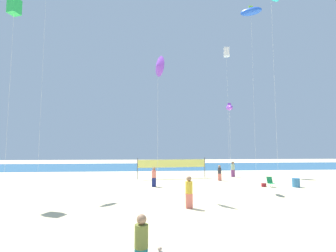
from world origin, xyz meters
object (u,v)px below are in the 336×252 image
object	(u,v)px
beachgoer_coral_shirt	(154,176)
kite_violet_inflatable	(229,108)
volleyball_net	(172,164)
kite_white_box	(227,52)
beachgoer_charcoal_shirt	(220,172)
kite_violet_delta	(158,66)
mother_figure	(141,243)
kite_blue_inflatable	(251,12)
trash_barrel	(296,183)
folding_beach_chair	(270,182)
kite_green_box	(14,7)
beachgoer_mustard_shirt	(189,191)
beachgoer_sage_shirt	(233,169)
beach_handbag	(264,185)

from	to	relation	value
beachgoer_coral_shirt	kite_violet_inflatable	xyz separation A→B (m)	(6.43, -2.30, 6.05)
volleyball_net	kite_white_box	bearing A→B (deg)	28.33
beachgoer_charcoal_shirt	kite_white_box	distance (m)	17.96
kite_violet_delta	mother_figure	bearing A→B (deg)	-94.81
kite_white_box	kite_blue_inflatable	bearing A→B (deg)	-92.66
volleyball_net	kite_white_box	distance (m)	18.20
trash_barrel	kite_blue_inflatable	size ratio (longest dim) A/B	0.04
kite_blue_inflatable	kite_white_box	bearing A→B (deg)	87.34
folding_beach_chair	kite_green_box	distance (m)	26.21
folding_beach_chair	kite_blue_inflatable	xyz separation A→B (m)	(-0.38, 2.08, 17.43)
beachgoer_mustard_shirt	kite_white_box	distance (m)	26.16
beachgoer_coral_shirt	kite_violet_inflatable	size ratio (longest dim) A/B	0.24
beachgoer_sage_shirt	beachgoer_mustard_shirt	distance (m)	17.09
beachgoer_mustard_shirt	kite_green_box	bearing A→B (deg)	64.36
folding_beach_chair	kite_green_box	bearing A→B (deg)	-178.62
mother_figure	trash_barrel	xyz separation A→B (m)	(13.60, 14.32, -0.49)
beachgoer_coral_shirt	kite_white_box	distance (m)	21.99
volleyball_net	beach_handbag	world-z (taller)	volleyball_net
beachgoer_charcoal_shirt	kite_violet_inflatable	distance (m)	8.54
beachgoer_charcoal_shirt	beach_handbag	world-z (taller)	beachgoer_charcoal_shirt
kite_violet_inflatable	kite_white_box	size ratio (longest dim) A/B	0.42
mother_figure	kite_violet_delta	distance (m)	14.64
beachgoer_sage_shirt	kite_violet_inflatable	xyz separation A→B (m)	(-3.46, -9.15, 6.01)
trash_barrel	volleyball_net	bearing A→B (deg)	145.28
trash_barrel	beachgoer_mustard_shirt	bearing A→B (deg)	-148.07
folding_beach_chair	beach_handbag	xyz separation A→B (m)	(-0.61, 0.04, -0.31)
beachgoer_charcoal_shirt	kite_violet_delta	world-z (taller)	kite_violet_delta
mother_figure	kite_blue_inflatable	bearing A→B (deg)	79.65
beachgoer_sage_shirt	kite_green_box	distance (m)	27.16
beachgoer_sage_shirt	beachgoer_mustard_shirt	size ratio (longest dim) A/B	1.00
kite_blue_inflatable	kite_violet_delta	size ratio (longest dim) A/B	1.74
mother_figure	beachgoer_sage_shirt	distance (m)	24.97
beachgoer_mustard_shirt	kite_green_box	xyz separation A→B (m)	(-13.11, 5.08, 13.74)
beachgoer_charcoal_shirt	trash_barrel	xyz separation A→B (m)	(5.53, -4.99, -0.49)
beach_handbag	kite_white_box	xyz separation A→B (m)	(0.66, 11.30, 17.02)
beachgoer_charcoal_shirt	beachgoer_mustard_shirt	size ratio (longest dim) A/B	0.89
beach_handbag	folding_beach_chair	bearing A→B (deg)	-3.36
folding_beach_chair	kite_white_box	world-z (taller)	kite_white_box
mother_figure	trash_barrel	size ratio (longest dim) A/B	2.08
mother_figure	kite_white_box	world-z (taller)	kite_white_box
kite_blue_inflatable	kite_green_box	world-z (taller)	kite_blue_inflatable
beachgoer_sage_shirt	trash_barrel	world-z (taller)	beachgoer_sage_shirt
mother_figure	kite_violet_inflatable	distance (m)	16.42
kite_green_box	trash_barrel	bearing A→B (deg)	4.16
trash_barrel	beachgoer_coral_shirt	bearing A→B (deg)	173.84
kite_violet_delta	beachgoer_charcoal_shirt	bearing A→B (deg)	47.63
beachgoer_mustard_shirt	kite_violet_delta	distance (m)	9.88
mother_figure	beachgoer_charcoal_shirt	size ratio (longest dim) A/B	1.00
beachgoer_charcoal_shirt	kite_green_box	size ratio (longest dim) A/B	0.11
beachgoer_charcoal_shirt	mother_figure	bearing A→B (deg)	-84.43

